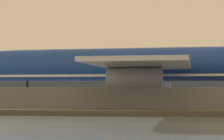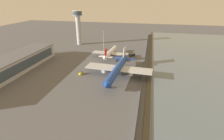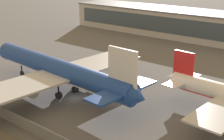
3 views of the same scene
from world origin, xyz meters
The scene contains 10 objects.
ground_plane centered at (0.00, 0.00, 0.00)m, with size 500.00×500.00×0.00m, color #565659.
shoreline_seawall centered at (0.00, -20.50, 0.25)m, with size 320.00×3.00×0.50m.
perimeter_fence centered at (0.00, -16.00, 1.29)m, with size 280.00×0.10×2.59m.
cargo_jet_blue centered at (-5.39, 0.56, 5.59)m, with size 52.78×45.61×14.65m.
passenger_jet_white_red centered at (33.13, 14.32, 4.40)m, with size 37.34×31.82×11.51m.
baggage_tug centered at (-7.88, 25.98, 0.81)m, with size 3.57×2.70×1.80m.
ops_van centered at (39.75, -4.10, 1.28)m, with size 4.93×5.35×2.48m.
control_tower centered at (69.80, 58.57, 22.01)m, with size 10.46×10.46×38.68m.
terminal_building centered at (-19.18, 74.61, 5.64)m, with size 90.22×19.29×11.25m.
apron_light_mast_apron_west centered at (43.07, 23.20, 12.19)m, with size 3.20×0.40×21.80m.
Camera 2 is at (-111.26, -18.63, 50.14)m, focal length 28.00 mm.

